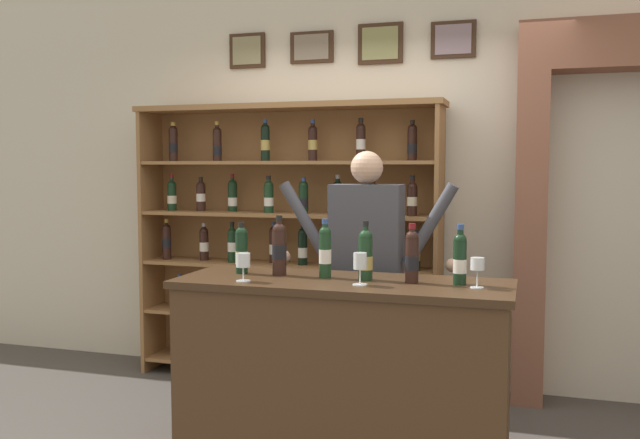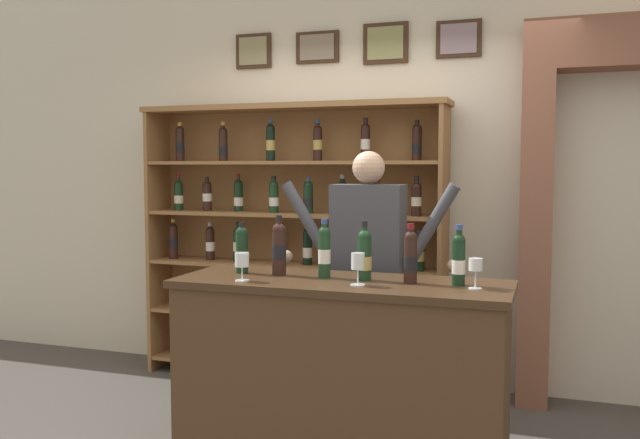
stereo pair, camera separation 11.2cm
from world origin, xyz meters
name	(u,v)px [view 2 (the right image)]	position (x,y,z in m)	size (l,w,h in m)	color
back_wall	(394,175)	(0.00, 1.56, 1.52)	(12.00, 0.19, 3.04)	beige
wine_shelf	(293,234)	(-0.70, 1.29, 1.09)	(2.30, 0.36, 2.04)	olive
archway_doorway	(635,195)	(1.61, 1.42, 1.41)	(1.41, 0.45, 2.52)	brown
tasting_counter	(341,373)	(0.07, 0.00, 0.50)	(1.75, 0.63, 0.99)	#4C331E
shopkeeper	(368,258)	(0.07, 0.55, 1.04)	(1.12, 0.22, 1.68)	#2D3347
tasting_bottle_grappa	(242,249)	(-0.52, 0.05, 1.13)	(0.07, 0.07, 0.28)	black
tasting_bottle_super_tuscan	(279,247)	(-0.30, 0.05, 1.15)	(0.08, 0.08, 0.33)	black
tasting_bottle_vin_santo	(324,250)	(-0.04, 0.05, 1.14)	(0.07, 0.07, 0.32)	#19381E
tasting_bottle_brunello	(364,254)	(0.19, 0.04, 1.13)	(0.08, 0.08, 0.31)	#19381E
tasting_bottle_riserva	(411,256)	(0.44, 0.02, 1.14)	(0.07, 0.07, 0.31)	black
tasting_bottle_rosso	(459,258)	(0.67, 0.05, 1.13)	(0.07, 0.07, 0.31)	black
wine_glass_left	(242,262)	(-0.41, -0.19, 1.09)	(0.07, 0.07, 0.15)	silver
wine_glass_right	(476,267)	(0.77, -0.03, 1.10)	(0.07, 0.07, 0.15)	silver
wine_glass_center	(358,263)	(0.20, -0.12, 1.10)	(0.08, 0.08, 0.16)	silver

